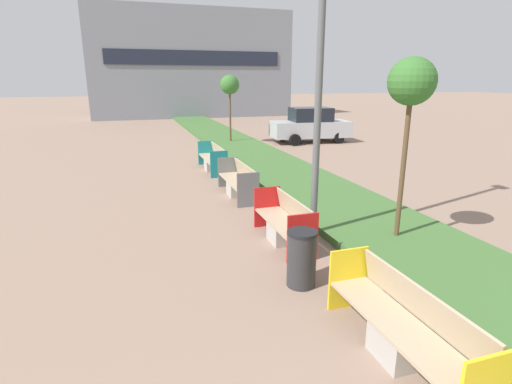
% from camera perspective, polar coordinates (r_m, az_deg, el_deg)
% --- Properties ---
extents(planter_grass_strip, '(2.80, 120.00, 0.18)m').
position_cam_1_polar(planter_grass_strip, '(13.32, 5.88, 1.71)').
color(planter_grass_strip, '#426B33').
rests_on(planter_grass_strip, ground).
extents(building_backdrop, '(17.60, 5.45, 9.22)m').
position_cam_1_polar(building_backdrop, '(38.63, -9.27, 17.52)').
color(building_backdrop, gray).
rests_on(building_backdrop, ground).
extents(bench_yellow_frame, '(0.65, 2.47, 0.94)m').
position_cam_1_polar(bench_yellow_frame, '(5.41, 20.22, -18.07)').
color(bench_yellow_frame, '#ADA8A0').
rests_on(bench_yellow_frame, ground).
extents(bench_red_frame, '(0.65, 2.03, 0.94)m').
position_cam_1_polar(bench_red_frame, '(8.40, 4.08, -4.76)').
color(bench_red_frame, '#ADA8A0').
rests_on(bench_red_frame, ground).
extents(bench_grey_frame, '(0.65, 2.31, 0.94)m').
position_cam_1_polar(bench_grey_frame, '(11.70, -2.53, 1.25)').
color(bench_grey_frame, '#ADA8A0').
rests_on(bench_grey_frame, ground).
extents(bench_teal_frame, '(0.65, 2.46, 0.94)m').
position_cam_1_polar(bench_teal_frame, '(15.10, -6.14, 4.50)').
color(bench_teal_frame, '#ADA8A0').
rests_on(bench_teal_frame, ground).
extents(litter_bin, '(0.50, 0.50, 0.96)m').
position_cam_1_polar(litter_bin, '(6.67, 6.53, -9.41)').
color(litter_bin, '#2D2D30').
rests_on(litter_bin, ground).
extents(sapling_tree_near, '(0.90, 0.90, 3.73)m').
position_cam_1_polar(sapling_tree_near, '(8.31, 21.33, 14.04)').
color(sapling_tree_near, brown).
rests_on(sapling_tree_near, ground).
extents(sapling_tree_far, '(0.98, 0.98, 3.54)m').
position_cam_1_polar(sapling_tree_far, '(21.11, -3.78, 14.93)').
color(sapling_tree_far, brown).
rests_on(sapling_tree_far, ground).
extents(parked_car_distant, '(4.35, 2.15, 1.86)m').
position_cam_1_polar(parked_car_distant, '(22.08, 7.75, 9.41)').
color(parked_car_distant, '#B7BABF').
rests_on(parked_car_distant, ground).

